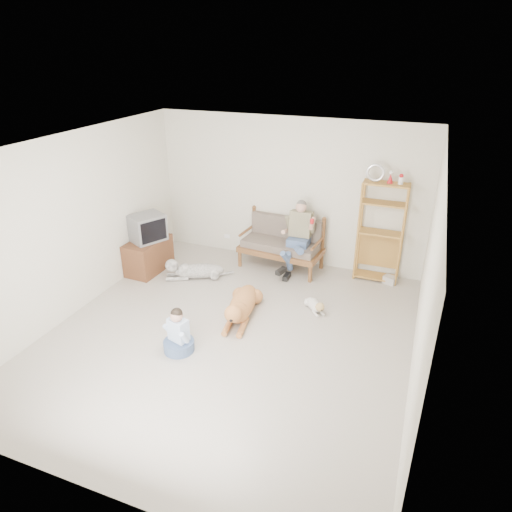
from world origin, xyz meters
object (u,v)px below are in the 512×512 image
at_px(loveseat, 282,242).
at_px(golden_retriever, 241,306).
at_px(etagere, 380,231).
at_px(tv_stand, 148,255).

xyz_separation_m(loveseat, golden_retriever, (-0.03, -1.90, -0.30)).
bearing_deg(loveseat, golden_retriever, -85.46).
relative_size(etagere, tv_stand, 2.23).
bearing_deg(loveseat, tv_stand, -149.37).
height_order(loveseat, golden_retriever, loveseat).
distance_m(tv_stand, golden_retriever, 2.36).
xyz_separation_m(loveseat, tv_stand, (-2.23, -1.05, -0.19)).
bearing_deg(etagere, loveseat, -176.30).
distance_m(loveseat, etagere, 1.78).
height_order(loveseat, etagere, etagere).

